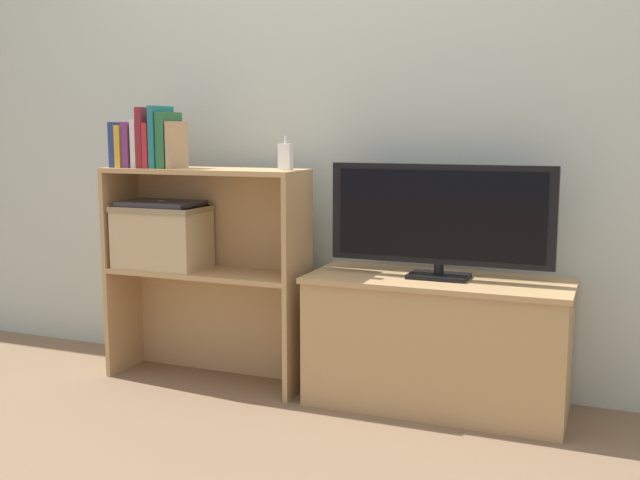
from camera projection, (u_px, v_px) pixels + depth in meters
name	position (u px, v px, depth m)	size (l,w,h in m)	color
ground_plane	(307.00, 406.00, 2.84)	(16.00, 16.00, 0.00)	brown
wall_back	(346.00, 90.00, 3.05)	(10.00, 0.05, 2.40)	#B2BCB2
tv_stand	(437.00, 342.00, 2.82)	(0.98, 0.41, 0.49)	tan
tv	(440.00, 217.00, 2.74)	(0.83, 0.14, 0.42)	black
bookshelf_lower_tier	(214.00, 309.00, 3.16)	(0.85, 0.26, 0.47)	tan
bookshelf_upper_tier	(211.00, 205.00, 3.09)	(0.85, 0.26, 0.42)	tan
book_navy	(121.00, 145.00, 3.12)	(0.03, 0.14, 0.19)	navy
book_mustard	(128.00, 146.00, 3.11)	(0.03, 0.16, 0.17)	gold
book_plum	(135.00, 145.00, 3.09)	(0.03, 0.15, 0.19)	#6B2D66
book_ivory	(142.00, 144.00, 3.08)	(0.02, 0.14, 0.20)	silver
book_maroon	(149.00, 138.00, 3.06)	(0.03, 0.15, 0.24)	maroon
book_crimson	(155.00, 145.00, 3.06)	(0.02, 0.16, 0.18)	#B22328
book_teal	(161.00, 137.00, 3.04)	(0.03, 0.15, 0.25)	#1E7075
book_forest	(169.00, 140.00, 3.03)	(0.04, 0.14, 0.22)	#286638
book_tan	(177.00, 145.00, 3.02)	(0.02, 0.14, 0.19)	tan
baby_monitor	(285.00, 157.00, 2.88)	(0.05, 0.04, 0.13)	white
storage_basket_left	(162.00, 234.00, 3.12)	(0.38, 0.23, 0.26)	tan
laptop	(161.00, 203.00, 3.10)	(0.32, 0.21, 0.02)	#2D2D33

